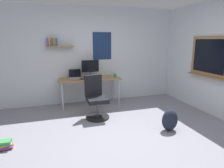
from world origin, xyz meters
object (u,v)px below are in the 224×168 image
Objects in this scene: keyboard at (87,79)px; computer_mouse at (98,78)px; laptop at (75,76)px; backpack at (170,120)px; book_stack_on_floor at (5,144)px; monitor_primary at (90,68)px; office_chair at (96,100)px; desk at (90,81)px; coffee_mug at (115,75)px.

keyboard is 0.28m from computer_mouse.
backpack is at bearing -54.75° from laptop.
book_stack_on_floor is (-1.67, -1.68, -0.67)m from keyboard.
laptop is at bearing 53.63° from book_stack_on_floor.
monitor_primary is 0.33m from keyboard.
book_stack_on_floor is (-1.79, -1.85, -0.93)m from monitor_primary.
desk is at bearing 87.15° from office_chair.
monitor_primary is 0.70m from coffee_mug.
monitor_primary is at bearing -6.94° from laptop.
keyboard is 4.02× the size of coffee_mug.
computer_mouse is at bearing -46.52° from monitor_primary.
laptop is 0.60m from computer_mouse.
backpack is (1.23, -1.91, -0.53)m from keyboard.
office_chair reaches higher than book_stack_on_floor.
coffee_mug is (0.65, -0.12, -0.22)m from monitor_primary.
laptop is 0.84× the size of keyboard.
monitor_primary is (0.04, 0.10, 0.34)m from desk.
laptop reaches higher than keyboard.
office_chair reaches higher than coffee_mug.
office_chair is 3.95× the size of book_stack_on_floor.
laptop is 2.67m from backpack.
office_chair is at bearing 137.80° from backpack.
computer_mouse reaches higher than desk.
office_chair is (-0.05, -0.90, -0.25)m from desk.
laptop is 1.06m from coffee_mug.
office_chair is 1.16m from laptop.
laptop is at bearing 158.62° from computer_mouse.
coffee_mug reaches higher than computer_mouse.
book_stack_on_floor is at bearing -153.60° from office_chair.
laptop is 3.37× the size of coffee_mug.
coffee_mug reaches higher than keyboard.
desk is 2.54m from book_stack_on_floor.
book_stack_on_floor is at bearing -144.77° from coffee_mug.
computer_mouse is (0.28, -0.00, 0.01)m from keyboard.
office_chair is 2.05× the size of monitor_primary.
computer_mouse is at bearing -174.19° from coffee_mug.
office_chair is 1.20m from coffee_mug.
backpack is at bearing -59.97° from desk.
monitor_primary is 1.25× the size of keyboard.
laptop is 2.98× the size of computer_mouse.
backpack is (0.45, -1.96, -0.56)m from coffee_mug.
office_chair is 2.57× the size of keyboard.
office_chair is 10.33× the size of coffee_mug.
computer_mouse reaches higher than backpack.
keyboard is at bearing 45.06° from book_stack_on_floor.
monitor_primary is at bearing 133.48° from computer_mouse.
monitor_primary is 1.10× the size of backpack.
computer_mouse is 0.50m from coffee_mug.
keyboard is at bearing 180.00° from computer_mouse.
monitor_primary is at bearing 55.03° from keyboard.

